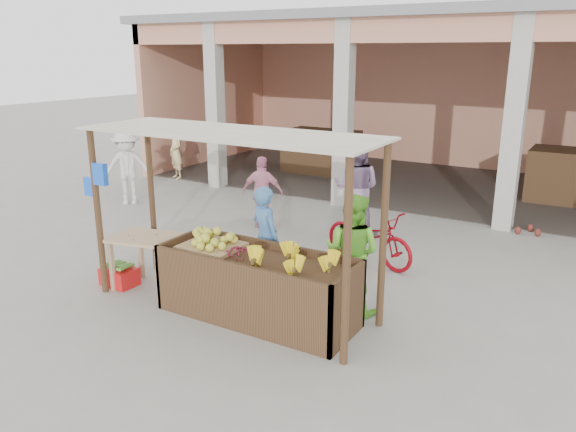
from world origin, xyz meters
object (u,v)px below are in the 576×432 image
Objects in this scene: side_table at (148,246)px; vendor_green at (352,250)px; fruit_stall at (257,289)px; vendor_blue at (265,235)px; red_crate at (119,276)px; motorcycle at (369,235)px.

vendor_green is at bearing 5.45° from side_table.
vendor_green is at bearing 41.38° from fruit_stall.
fruit_stall is at bearing 140.83° from vendor_blue.
fruit_stall reaches higher than red_crate.
red_crate is 0.30× the size of vendor_green.
vendor_blue is 0.96× the size of vendor_green.
vendor_blue is 0.91× the size of motorcycle.
side_table reaches higher than fruit_stall.
vendor_green reaches higher than fruit_stall.
vendor_blue is (1.40, 0.93, 0.14)m from side_table.
motorcycle is (2.29, 2.64, -0.21)m from side_table.
motorcycle reaches higher than red_crate.
motorcycle is (2.82, 2.74, 0.34)m from red_crate.
vendor_green reaches higher than motorcycle.
fruit_stall is at bearing -10.39° from side_table.
red_crate is at bearing 178.26° from side_table.
vendor_green is 0.95× the size of motorcycle.
fruit_stall is 1.59× the size of vendor_blue.
side_table is 2.23× the size of red_crate.
motorcycle is at bearing -93.07° from vendor_blue.
side_table is 0.77m from red_crate.
vendor_green is (0.94, 0.83, 0.45)m from fruit_stall.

